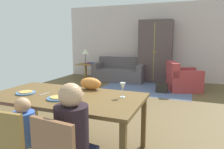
{
  "coord_description": "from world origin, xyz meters",
  "views": [
    {
      "loc": [
        1.21,
        -3.75,
        1.48
      ],
      "look_at": [
        -0.11,
        -0.35,
        0.85
      ],
      "focal_mm": 33.4,
      "sensor_mm": 36.0,
      "label": 1
    }
  ],
  "objects_px": {
    "side_table": "(86,69)",
    "book_lower": "(90,64)",
    "dining_chair_child": "(14,147)",
    "armchair": "(182,79)",
    "book_upper": "(91,63)",
    "cat": "(91,83)",
    "person_woman": "(75,147)",
    "armoire": "(155,51)",
    "wine_glass": "(123,87)",
    "plate_near_man": "(26,93)",
    "handbag": "(162,88)",
    "table_lamp": "(85,52)",
    "person_child": "(28,144)",
    "dining_table": "(66,100)",
    "plate_near_child": "(57,98)",
    "couch": "(120,72)"
  },
  "relations": [
    {
      "from": "plate_near_man",
      "to": "armchair",
      "type": "xyz_separation_m",
      "value": [
        1.78,
        4.15,
        -0.45
      ]
    },
    {
      "from": "armoire",
      "to": "handbag",
      "type": "height_order",
      "value": "armoire"
    },
    {
      "from": "person_woman",
      "to": "book_lower",
      "type": "bearing_deg",
      "value": 116.03
    },
    {
      "from": "plate_near_man",
      "to": "book_upper",
      "type": "relative_size",
      "value": 1.14
    },
    {
      "from": "person_woman",
      "to": "book_lower",
      "type": "relative_size",
      "value": 5.04
    },
    {
      "from": "plate_near_child",
      "to": "couch",
      "type": "distance_m",
      "value": 4.99
    },
    {
      "from": "person_woman",
      "to": "armchair",
      "type": "bearing_deg",
      "value": 81.64
    },
    {
      "from": "side_table",
      "to": "book_lower",
      "type": "bearing_deg",
      "value": -5.01
    },
    {
      "from": "plate_near_child",
      "to": "table_lamp",
      "type": "relative_size",
      "value": 0.46
    },
    {
      "from": "side_table",
      "to": "wine_glass",
      "type": "bearing_deg",
      "value": -56.43
    },
    {
      "from": "dining_table",
      "to": "side_table",
      "type": "height_order",
      "value": "dining_table"
    },
    {
      "from": "plate_near_man",
      "to": "armoire",
      "type": "bearing_deg",
      "value": 80.87
    },
    {
      "from": "person_woman",
      "to": "side_table",
      "type": "bearing_deg",
      "value": 117.44
    },
    {
      "from": "dining_table",
      "to": "armoire",
      "type": "bearing_deg",
      "value": 86.78
    },
    {
      "from": "book_lower",
      "to": "armoire",
      "type": "bearing_deg",
      "value": 14.46
    },
    {
      "from": "dining_chair_child",
      "to": "person_woman",
      "type": "distance_m",
      "value": 0.57
    },
    {
      "from": "wine_glass",
      "to": "person_woman",
      "type": "bearing_deg",
      "value": -100.64
    },
    {
      "from": "wine_glass",
      "to": "person_child",
      "type": "relative_size",
      "value": 0.2
    },
    {
      "from": "person_woman",
      "to": "armoire",
      "type": "distance_m",
      "value": 5.74
    },
    {
      "from": "cat",
      "to": "person_woman",
      "type": "bearing_deg",
      "value": -69.57
    },
    {
      "from": "person_child",
      "to": "side_table",
      "type": "relative_size",
      "value": 1.59
    },
    {
      "from": "dining_chair_child",
      "to": "couch",
      "type": "xyz_separation_m",
      "value": [
        -0.9,
        5.58,
        -0.19
      ]
    },
    {
      "from": "plate_near_man",
      "to": "person_child",
      "type": "distance_m",
      "value": 0.86
    },
    {
      "from": "dining_table",
      "to": "wine_glass",
      "type": "bearing_deg",
      "value": 14.23
    },
    {
      "from": "person_child",
      "to": "book_lower",
      "type": "bearing_deg",
      "value": 110.87
    },
    {
      "from": "person_child",
      "to": "cat",
      "type": "height_order",
      "value": "cat"
    },
    {
      "from": "side_table",
      "to": "book_lower",
      "type": "distance_m",
      "value": 0.27
    },
    {
      "from": "person_child",
      "to": "couch",
      "type": "height_order",
      "value": "person_child"
    },
    {
      "from": "dining_table",
      "to": "handbag",
      "type": "distance_m",
      "value": 3.67
    },
    {
      "from": "book_lower",
      "to": "table_lamp",
      "type": "bearing_deg",
      "value": 174.99
    },
    {
      "from": "dining_table",
      "to": "plate_near_man",
      "type": "distance_m",
      "value": 0.56
    },
    {
      "from": "cat",
      "to": "book_upper",
      "type": "height_order",
      "value": "cat"
    },
    {
      "from": "armchair",
      "to": "book_upper",
      "type": "distance_m",
      "value": 3.23
    },
    {
      "from": "cat",
      "to": "book_upper",
      "type": "relative_size",
      "value": 1.45
    },
    {
      "from": "person_woman",
      "to": "side_table",
      "type": "height_order",
      "value": "person_woman"
    },
    {
      "from": "wine_glass",
      "to": "handbag",
      "type": "distance_m",
      "value": 3.46
    },
    {
      "from": "dining_chair_child",
      "to": "armchair",
      "type": "height_order",
      "value": "dining_chair_child"
    },
    {
      "from": "armoire",
      "to": "table_lamp",
      "type": "bearing_deg",
      "value": -166.83
    },
    {
      "from": "plate_near_man",
      "to": "armchair",
      "type": "relative_size",
      "value": 0.23
    },
    {
      "from": "handbag",
      "to": "side_table",
      "type": "bearing_deg",
      "value": 162.56
    },
    {
      "from": "wine_glass",
      "to": "book_upper",
      "type": "relative_size",
      "value": 0.85
    },
    {
      "from": "armchair",
      "to": "book_upper",
      "type": "height_order",
      "value": "armchair"
    },
    {
      "from": "dining_table",
      "to": "person_child",
      "type": "relative_size",
      "value": 2.13
    },
    {
      "from": "dining_chair_child",
      "to": "book_lower",
      "type": "relative_size",
      "value": 3.95
    },
    {
      "from": "table_lamp",
      "to": "cat",
      "type": "bearing_deg",
      "value": -60.65
    },
    {
      "from": "plate_near_child",
      "to": "plate_near_man",
      "type": "bearing_deg",
      "value": 173.69
    },
    {
      "from": "armoire",
      "to": "plate_near_man",
      "type": "bearing_deg",
      "value": -99.13
    },
    {
      "from": "person_child",
      "to": "plate_near_child",
      "type": "bearing_deg",
      "value": 89.85
    },
    {
      "from": "person_woman",
      "to": "armoire",
      "type": "xyz_separation_m",
      "value": [
        -0.26,
        5.71,
        0.54
      ]
    },
    {
      "from": "side_table",
      "to": "cat",
      "type": "bearing_deg",
      "value": -60.65
    }
  ]
}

